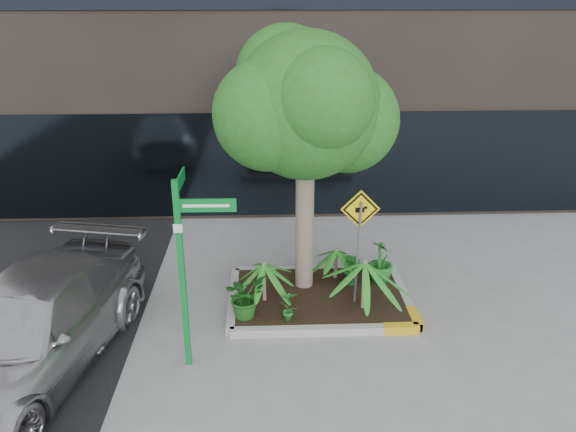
{
  "coord_description": "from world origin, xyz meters",
  "views": [
    {
      "loc": [
        -0.75,
        -8.81,
        5.43
      ],
      "look_at": [
        -0.38,
        0.2,
        1.77
      ],
      "focal_mm": 35.0,
      "sensor_mm": 36.0,
      "label": 1
    }
  ],
  "objects_px": {
    "tree": "(306,106)",
    "parked_car": "(29,328)",
    "cattle_sign": "(359,229)",
    "street_sign_post": "(185,254)"
  },
  "relations": [
    {
      "from": "parked_car",
      "to": "cattle_sign",
      "type": "height_order",
      "value": "cattle_sign"
    },
    {
      "from": "tree",
      "to": "parked_car",
      "type": "bearing_deg",
      "value": -152.36
    },
    {
      "from": "tree",
      "to": "parked_car",
      "type": "xyz_separation_m",
      "value": [
        -4.27,
        -2.24,
        -2.85
      ]
    },
    {
      "from": "tree",
      "to": "cattle_sign",
      "type": "height_order",
      "value": "tree"
    },
    {
      "from": "cattle_sign",
      "to": "parked_car",
      "type": "bearing_deg",
      "value": -165.01
    },
    {
      "from": "parked_car",
      "to": "street_sign_post",
      "type": "xyz_separation_m",
      "value": [
        2.39,
        0.08,
        1.14
      ]
    },
    {
      "from": "parked_car",
      "to": "cattle_sign",
      "type": "xyz_separation_m",
      "value": [
        5.15,
        1.42,
        0.9
      ]
    },
    {
      "from": "tree",
      "to": "street_sign_post",
      "type": "bearing_deg",
      "value": -131.16
    },
    {
      "from": "tree",
      "to": "cattle_sign",
      "type": "xyz_separation_m",
      "value": [
        0.88,
        -0.81,
        -1.95
      ]
    },
    {
      "from": "parked_car",
      "to": "cattle_sign",
      "type": "bearing_deg",
      "value": 27.44
    }
  ]
}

